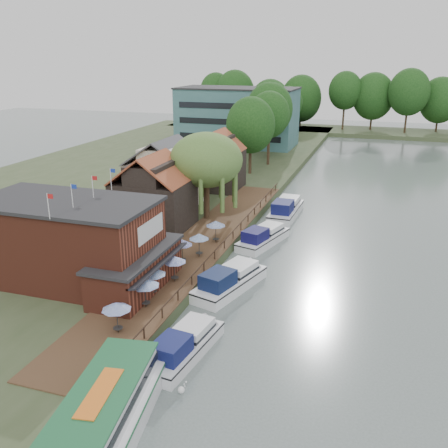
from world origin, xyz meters
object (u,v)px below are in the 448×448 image
(pub, at_px, (88,243))
(cottage_b, at_px, (166,171))
(cruiser_1, at_px, (230,278))
(umbrella_4, at_px, (182,251))
(tour_boat, at_px, (97,425))
(umbrella_0, at_px, (117,318))
(umbrella_6, at_px, (216,232))
(willow, at_px, (206,176))
(cottage_c, at_px, (217,160))
(umbrella_2, at_px, (152,282))
(umbrella_5, at_px, (199,245))
(umbrella_1, at_px, (145,293))
(cruiser_2, at_px, (263,235))
(cruiser_3, at_px, (286,207))
(hotel_block, at_px, (237,116))
(cottage_a, at_px, (154,192))
(cruiser_0, at_px, (184,342))
(umbrella_3, at_px, (174,269))
(swan, at_px, (181,389))

(pub, distance_m, cottage_b, 25.33)
(cruiser_1, bearing_deg, umbrella_4, 176.07)
(cottage_b, height_order, tour_boat, cottage_b)
(umbrella_0, height_order, umbrella_6, same)
(willow, height_order, tour_boat, willow)
(cottage_c, height_order, umbrella_2, cottage_c)
(cottage_c, distance_m, umbrella_5, 26.93)
(umbrella_1, distance_m, cruiser_2, 19.54)
(willow, bearing_deg, cruiser_3, 39.21)
(pub, bearing_deg, willow, 80.07)
(cruiser_1, bearing_deg, hotel_block, 122.21)
(hotel_block, height_order, cottage_c, hotel_block)
(cottage_a, relative_size, tour_boat, 0.60)
(cottage_b, relative_size, umbrella_1, 4.04)
(umbrella_4, bearing_deg, cottage_c, 102.33)
(cruiser_0, bearing_deg, cruiser_2, 97.13)
(hotel_block, bearing_deg, umbrella_3, -77.69)
(cottage_a, bearing_deg, umbrella_2, -65.00)
(cottage_b, xyz_separation_m, umbrella_1, (10.72, -27.79, -2.96))
(cottage_c, height_order, umbrella_1, cottage_c)
(umbrella_0, bearing_deg, umbrella_3, 87.21)
(cruiser_0, bearing_deg, umbrella_4, 120.21)
(tour_boat, bearing_deg, cruiser_2, 79.38)
(umbrella_1, distance_m, umbrella_5, 10.97)
(umbrella_0, relative_size, umbrella_2, 1.00)
(cottage_b, height_order, cruiser_2, cottage_b)
(cruiser_2, bearing_deg, cruiser_0, -74.64)
(cruiser_0, relative_size, cruiser_3, 0.88)
(umbrella_3, bearing_deg, umbrella_4, 103.12)
(umbrella_0, relative_size, cruiser_0, 0.26)
(cruiser_1, bearing_deg, cottage_a, 155.09)
(pub, distance_m, umbrella_5, 11.03)
(cruiser_2, bearing_deg, umbrella_4, -103.23)
(willow, xyz_separation_m, umbrella_2, (2.84, -20.73, -3.93))
(cottage_b, height_order, umbrella_1, cottage_b)
(umbrella_5, bearing_deg, cottage_b, 123.24)
(umbrella_4, bearing_deg, cottage_a, 128.77)
(umbrella_2, distance_m, swan, 11.77)
(tour_boat, bearing_deg, umbrella_0, 104.51)
(cruiser_1, bearing_deg, umbrella_3, -139.19)
(umbrella_5, distance_m, cruiser_3, 19.32)
(cruiser_1, bearing_deg, tour_boat, -76.52)
(cottage_a, distance_m, cruiser_1, 16.92)
(cottage_a, height_order, cruiser_2, cottage_a)
(hotel_block, relative_size, cruiser_3, 2.46)
(umbrella_2, bearing_deg, cruiser_0, -48.33)
(cruiser_0, bearing_deg, cottage_a, 127.27)
(umbrella_2, distance_m, umbrella_3, 3.02)
(umbrella_2, bearing_deg, tour_boat, -74.67)
(umbrella_2, xyz_separation_m, cruiser_3, (5.54, 27.57, -1.03))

